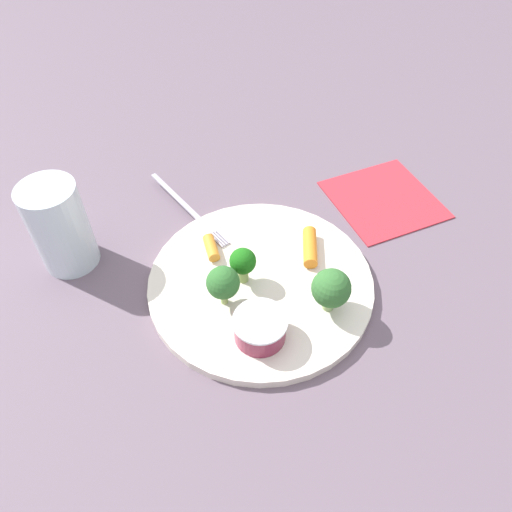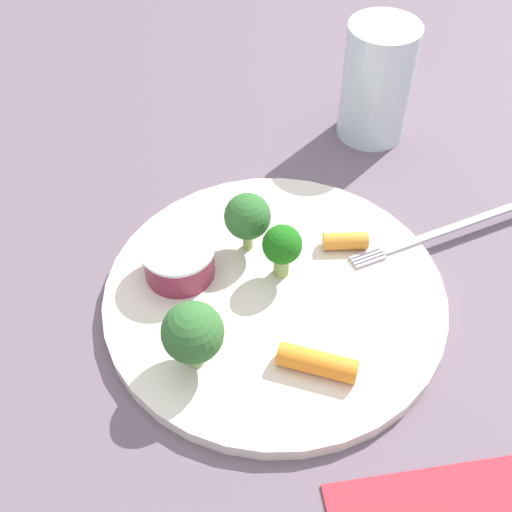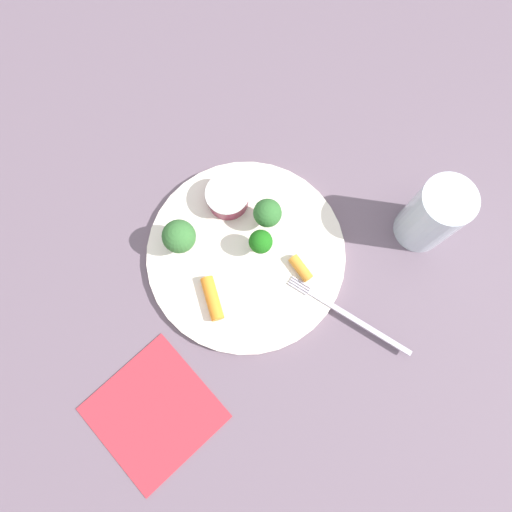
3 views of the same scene
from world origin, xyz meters
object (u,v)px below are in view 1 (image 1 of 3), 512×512
object	(u,v)px
broccoli_floret_1	(336,289)
carrot_stick_1	(314,247)
broccoli_floret_0	(247,260)
napkin	(387,199)
fork	(192,209)
plate	(265,283)
drinking_glass	(64,227)
sauce_cup	(262,328)
broccoli_floret_2	(228,283)
carrot_stick_0	(215,248)

from	to	relation	value
broccoli_floret_1	carrot_stick_1	world-z (taller)	broccoli_floret_1
broccoli_floret_0	napkin	world-z (taller)	broccoli_floret_0
fork	plate	bearing A→B (deg)	-140.62
plate	napkin	xyz separation A→B (m)	(0.16, -0.17, -0.00)
carrot_stick_1	drinking_glass	bearing A→B (deg)	91.23
fork	broccoli_floret_1	bearing A→B (deg)	-132.29
sauce_cup	broccoli_floret_0	world-z (taller)	broccoli_floret_0
carrot_stick_1	napkin	xyz separation A→B (m)	(0.11, -0.11, -0.02)
drinking_glass	napkin	xyz separation A→B (m)	(0.12, -0.41, -0.06)
plate	sauce_cup	xyz separation A→B (m)	(-0.08, 0.00, 0.02)
broccoli_floret_2	carrot_stick_0	distance (m)	0.08
broccoli_floret_1	carrot_stick_1	distance (m)	0.09
napkin	sauce_cup	bearing A→B (deg)	143.31
sauce_cup	carrot_stick_0	size ratio (longest dim) A/B	1.61
carrot_stick_1	napkin	world-z (taller)	carrot_stick_1
broccoli_floret_1	drinking_glass	world-z (taller)	drinking_glass
broccoli_floret_0	napkin	xyz separation A→B (m)	(0.15, -0.19, -0.04)
broccoli_floret_1	napkin	xyz separation A→B (m)	(0.19, -0.10, -0.04)
plate	napkin	size ratio (longest dim) A/B	1.91
broccoli_floret_1	drinking_glass	bearing A→B (deg)	75.94
broccoli_floret_1	napkin	distance (m)	0.22
drinking_glass	broccoli_floret_2	bearing A→B (deg)	-110.33
sauce_cup	broccoli_floret_2	size ratio (longest dim) A/B	1.09
plate	carrot_stick_1	size ratio (longest dim) A/B	4.71
broccoli_floret_0	carrot_stick_1	bearing A→B (deg)	-62.57
broccoli_floret_1	drinking_glass	distance (m)	0.32
plate	fork	world-z (taller)	fork
broccoli_floret_2	drinking_glass	xyz separation A→B (m)	(0.07, 0.19, 0.01)
sauce_cup	fork	xyz separation A→B (m)	(0.20, 0.10, -0.01)
broccoli_floret_0	drinking_glass	size ratio (longest dim) A/B	0.42
broccoli_floret_1	broccoli_floret_0	bearing A→B (deg)	66.16
carrot_stick_0	carrot_stick_1	distance (m)	0.12
broccoli_floret_2	napkin	world-z (taller)	broccoli_floret_2
broccoli_floret_2	carrot_stick_0	bearing A→B (deg)	14.92
broccoli_floret_0	broccoli_floret_2	world-z (taller)	broccoli_floret_2
broccoli_floret_2	fork	distance (m)	0.17
broccoli_floret_2	drinking_glass	size ratio (longest dim) A/B	0.47
carrot_stick_0	napkin	xyz separation A→B (m)	(0.11, -0.23, -0.02)
plate	broccoli_floret_2	size ratio (longest dim) A/B	4.96
drinking_glass	broccoli_floret_1	bearing A→B (deg)	-104.06
sauce_cup	napkin	bearing A→B (deg)	-36.69
plate	sauce_cup	world-z (taller)	sauce_cup
fork	napkin	bearing A→B (deg)	-82.12
plate	drinking_glass	world-z (taller)	drinking_glass
broccoli_floret_2	carrot_stick_1	world-z (taller)	broccoli_floret_2
broccoli_floret_2	napkin	xyz separation A→B (m)	(0.19, -0.21, -0.04)
sauce_cup	carrot_stick_0	xyz separation A→B (m)	(0.12, 0.06, -0.01)
sauce_cup	broccoli_floret_2	world-z (taller)	broccoli_floret_2
sauce_cup	drinking_glass	size ratio (longest dim) A/B	0.51
broccoli_floret_0	carrot_stick_1	size ratio (longest dim) A/B	0.86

